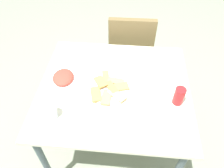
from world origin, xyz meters
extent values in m
plane|color=gray|center=(0.00, 0.00, 0.00)|extent=(6.00, 6.00, 0.00)
cube|color=silver|center=(0.00, 0.00, 0.72)|extent=(1.01, 0.93, 0.02)
cylinder|color=#45535B|center=(-0.45, -0.41, 0.35)|extent=(0.04, 0.04, 0.71)
cylinder|color=#45535B|center=(-0.45, 0.41, 0.35)|extent=(0.04, 0.04, 0.71)
cylinder|color=#45535B|center=(0.45, 0.41, 0.35)|extent=(0.04, 0.04, 0.71)
cube|color=brown|center=(0.10, 0.79, 0.40)|extent=(0.43, 0.43, 0.06)
cube|color=brown|center=(0.10, 0.60, 0.66)|extent=(0.40, 0.06, 0.46)
cylinder|color=#977049|center=(0.28, 0.99, 0.18)|extent=(0.03, 0.03, 0.37)
cylinder|color=#977049|center=(-0.10, 0.98, 0.18)|extent=(0.03, 0.03, 0.37)
cylinder|color=#977049|center=(0.29, 0.61, 0.18)|extent=(0.03, 0.03, 0.37)
cylinder|color=#977049|center=(-0.09, 0.60, 0.18)|extent=(0.03, 0.03, 0.37)
cylinder|color=white|center=(-0.04, -0.01, 0.74)|extent=(0.29, 0.29, 0.01)
cube|color=tan|center=(-0.11, -0.09, 0.75)|extent=(0.09, 0.13, 0.01)
cube|color=tan|center=(-0.02, -0.03, 0.75)|extent=(0.10, 0.12, 0.01)
cube|color=tan|center=(0.01, 0.03, 0.75)|extent=(0.11, 0.07, 0.01)
cube|color=tan|center=(-0.04, -0.11, 0.75)|extent=(0.07, 0.13, 0.01)
cube|color=tan|center=(-0.09, 0.01, 0.76)|extent=(0.11, 0.12, 0.01)
cube|color=#DA8F51|center=(0.05, -0.01, 0.75)|extent=(0.11, 0.09, 0.01)
cube|color=tan|center=(-0.06, 0.06, 0.75)|extent=(0.07, 0.13, 0.01)
cube|color=#E0C184|center=(0.02, -0.09, 0.75)|extent=(0.13, 0.12, 0.01)
cylinder|color=white|center=(-0.36, 0.03, 0.74)|extent=(0.24, 0.24, 0.01)
ellipsoid|color=#C03F33|center=(-0.36, 0.03, 0.75)|extent=(0.17, 0.19, 0.05)
cylinder|color=white|center=(0.24, 0.28, 0.74)|extent=(0.21, 0.21, 0.01)
ellipsoid|color=white|center=(0.24, 0.28, 0.76)|extent=(0.18, 0.18, 0.06)
cylinder|color=red|center=(0.41, -0.10, 0.79)|extent=(0.09, 0.09, 0.12)
cylinder|color=silver|center=(-0.35, -0.28, 0.78)|extent=(0.07, 0.07, 0.09)
cube|color=white|center=(0.20, -0.11, 0.73)|extent=(0.15, 0.15, 0.00)
cube|color=silver|center=(0.20, -0.13, 0.74)|extent=(0.16, 0.07, 0.00)
cube|color=silver|center=(0.20, -0.09, 0.74)|extent=(0.18, 0.09, 0.00)
camera|label=1|loc=(0.08, -1.02, 1.84)|focal=35.73mm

